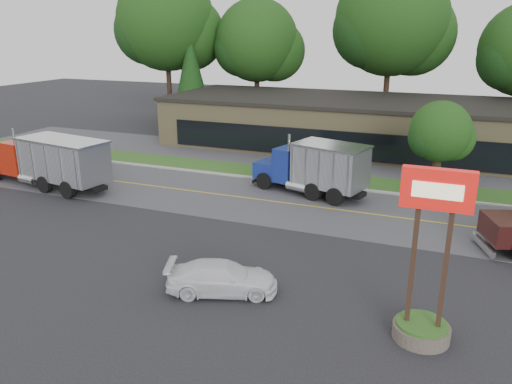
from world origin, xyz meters
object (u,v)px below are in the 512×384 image
bilo_sign (426,285)px  rally_car (222,278)px  dump_truck_red (49,160)px  dump_truck_blue (316,167)px

bilo_sign → rally_car: (-7.59, 0.34, -1.39)m
bilo_sign → dump_truck_red: size_ratio=0.55×
dump_truck_blue → rally_car: dump_truck_blue is taller
dump_truck_blue → rally_car: 13.58m
dump_truck_red → dump_truck_blue: bearing=-154.5°
bilo_sign → dump_truck_red: (-24.28, 8.95, -0.21)m
dump_truck_red → dump_truck_blue: size_ratio=1.39×
dump_truck_red → rally_car: size_ratio=2.46×
dump_truck_red → rally_car: 18.82m
bilo_sign → dump_truck_red: bilo_sign is taller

